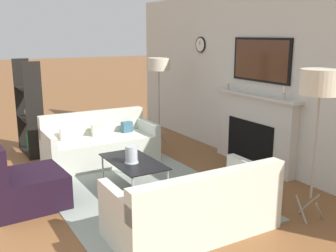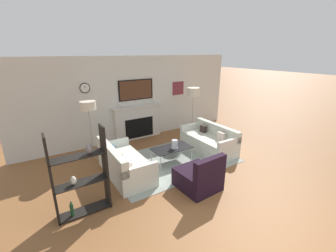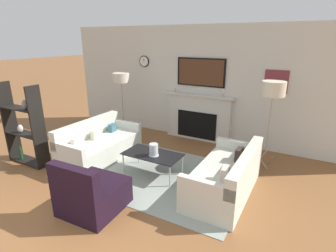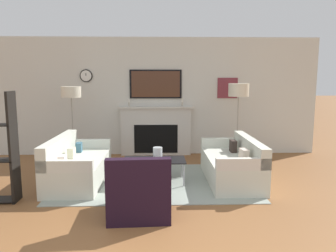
# 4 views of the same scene
# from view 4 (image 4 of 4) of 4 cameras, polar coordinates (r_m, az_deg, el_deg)

# --- Properties ---
(fireplace_wall) EXTENTS (7.52, 0.28, 2.70)m
(fireplace_wall) POSITION_cam_4_polar(r_m,az_deg,el_deg) (7.62, -2.13, 4.15)
(fireplace_wall) COLOR silver
(fireplace_wall) RESTS_ON ground_plane
(area_rug) EXTENTS (3.31, 2.17, 0.01)m
(area_rug) POSITION_cam_4_polar(r_m,az_deg,el_deg) (5.76, -2.16, -9.61)
(area_rug) COLOR #919C90
(area_rug) RESTS_ON ground_plane
(couch_left) EXTENTS (0.84, 1.75, 0.79)m
(couch_left) POSITION_cam_4_polar(r_m,az_deg,el_deg) (5.85, -15.63, -6.83)
(couch_left) COLOR beige
(couch_left) RESTS_ON ground_plane
(couch_right) EXTENTS (0.82, 1.74, 0.75)m
(couch_right) POSITION_cam_4_polar(r_m,az_deg,el_deg) (5.83, 11.25, -6.76)
(couch_right) COLOR beige
(couch_right) RESTS_ON ground_plane
(armchair) EXTENTS (0.82, 0.86, 0.83)m
(armchair) POSITION_cam_4_polar(r_m,az_deg,el_deg) (4.37, -5.10, -11.95)
(armchair) COLOR black
(armchair) RESTS_ON ground_plane
(coffee_table) EXTENTS (1.06, 0.56, 0.41)m
(coffee_table) POSITION_cam_4_polar(r_m,az_deg,el_deg) (5.62, -2.39, -6.10)
(coffee_table) COLOR black
(coffee_table) RESTS_ON ground_plane
(hurricane_candle) EXTENTS (0.18, 0.18, 0.22)m
(hurricane_candle) POSITION_cam_4_polar(r_m,az_deg,el_deg) (5.54, -1.81, -4.98)
(hurricane_candle) COLOR silver
(hurricane_candle) RESTS_ON coffee_table
(floor_lamp_left) EXTENTS (0.40, 0.40, 1.62)m
(floor_lamp_left) POSITION_cam_4_polar(r_m,az_deg,el_deg) (7.01, -16.51, 5.48)
(floor_lamp_left) COLOR #9E998E
(floor_lamp_left) RESTS_ON ground_plane
(floor_lamp_right) EXTENTS (0.42, 0.42, 1.68)m
(floor_lamp_right) POSITION_cam_4_polar(r_m,az_deg,el_deg) (6.99, 12.20, 5.99)
(floor_lamp_right) COLOR #9E998E
(floor_lamp_right) RESTS_ON ground_plane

